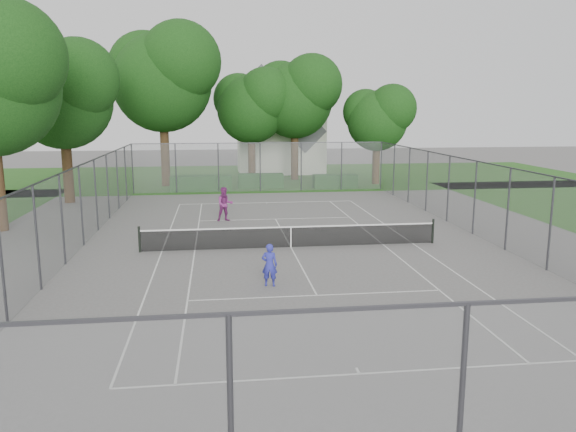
{
  "coord_description": "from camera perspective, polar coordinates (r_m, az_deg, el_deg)",
  "views": [
    {
      "loc": [
        -3.09,
        -23.39,
        5.92
      ],
      "look_at": [
        0.0,
        1.0,
        1.2
      ],
      "focal_mm": 35.0,
      "sensor_mm": 36.0,
      "label": 1
    }
  ],
  "objects": [
    {
      "name": "tennis_net",
      "position": [
        24.21,
        0.3,
        -2.04
      ],
      "size": [
        12.87,
        0.1,
        1.1
      ],
      "color": "black",
      "rests_on": "ground"
    },
    {
      "name": "girl_player",
      "position": [
        18.98,
        -1.89,
        -4.99
      ],
      "size": [
        0.6,
        0.45,
        1.47
      ],
      "primitive_type": "imported",
      "rotation": [
        0.0,
        0.0,
        2.94
      ],
      "color": "#2D30AA",
      "rests_on": "ground"
    },
    {
      "name": "tree_far_left",
      "position": [
        44.42,
        -12.56,
        13.89
      ],
      "size": [
        8.57,
        7.82,
        12.31
      ],
      "color": "#372414",
      "rests_on": "ground"
    },
    {
      "name": "grass_far",
      "position": [
        49.84,
        -3.63,
        4.02
      ],
      "size": [
        60.0,
        20.0,
        0.0
      ],
      "primitive_type": "cube",
      "color": "#204E16",
      "rests_on": "ground"
    },
    {
      "name": "house",
      "position": [
        53.07,
        -0.81,
        8.69
      ],
      "size": [
        7.8,
        6.05,
        9.71
      ],
      "color": "silver",
      "rests_on": "ground"
    },
    {
      "name": "hedge_right",
      "position": [
        42.84,
        4.8,
        3.55
      ],
      "size": [
        3.31,
        1.21,
        0.99
      ],
      "primitive_type": "cube",
      "color": "#164415",
      "rests_on": "ground"
    },
    {
      "name": "hedge_left",
      "position": [
        41.63,
        -8.79,
        3.33
      ],
      "size": [
        4.44,
        1.33,
        1.11
      ],
      "primitive_type": "cube",
      "color": "#164415",
      "rests_on": "ground"
    },
    {
      "name": "hedge_mid",
      "position": [
        42.73,
        -2.79,
        3.61
      ],
      "size": [
        3.41,
        0.97,
        1.07
      ],
      "primitive_type": "cube",
      "color": "#164415",
      "rests_on": "ground"
    },
    {
      "name": "woman_player",
      "position": [
        30.05,
        -6.43,
        1.2
      ],
      "size": [
        0.98,
        0.82,
        1.82
      ],
      "primitive_type": "imported",
      "rotation": [
        0.0,
        0.0,
        0.17
      ],
      "color": "#802A6F",
      "rests_on": "ground"
    },
    {
      "name": "tree_far_midleft",
      "position": [
        46.67,
        -3.66,
        11.34
      ],
      "size": [
        6.41,
        5.85,
        9.21
      ],
      "color": "#372414",
      "rests_on": "ground"
    },
    {
      "name": "tree_far_midright",
      "position": [
        47.37,
        0.82,
        12.28
      ],
      "size": [
        7.18,
        6.55,
        10.32
      ],
      "color": "#372414",
      "rests_on": "ground"
    },
    {
      "name": "ground",
      "position": [
        24.33,
        0.3,
        -3.22
      ],
      "size": [
        120.0,
        120.0,
        0.0
      ],
      "primitive_type": "plane",
      "color": "#5E5C5A",
      "rests_on": "ground"
    },
    {
      "name": "tree_side_back",
      "position": [
        38.07,
        -21.88,
        11.68
      ],
      "size": [
        7.05,
        6.44,
        10.14
      ],
      "color": "#372414",
      "rests_on": "ground"
    },
    {
      "name": "tree_far_right",
      "position": [
        45.09,
        9.17,
        10.01
      ],
      "size": [
        5.43,
        4.96,
        7.81
      ],
      "color": "#372414",
      "rests_on": "ground"
    },
    {
      "name": "court_markings",
      "position": [
        24.33,
        0.3,
        -3.2
      ],
      "size": [
        11.03,
        23.83,
        0.01
      ],
      "color": "silver",
      "rests_on": "ground"
    },
    {
      "name": "perimeter_fence",
      "position": [
        23.95,
        0.3,
        0.99
      ],
      "size": [
        18.08,
        34.08,
        3.52
      ],
      "color": "#38383D",
      "rests_on": "ground"
    }
  ]
}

